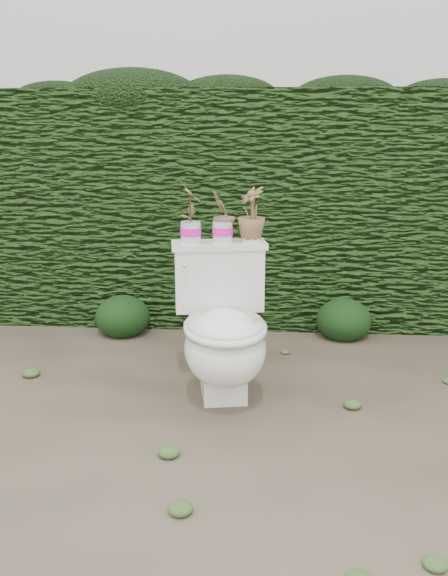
# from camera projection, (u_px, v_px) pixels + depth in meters

# --- Properties ---
(ground) EXTENTS (60.00, 60.00, 0.00)m
(ground) POSITION_uv_depth(u_px,v_px,m) (218.00, 401.00, 3.14)
(ground) COLOR brown
(ground) RESTS_ON ground
(hedge) EXTENTS (8.00, 1.00, 1.60)m
(hedge) POSITION_uv_depth(u_px,v_px,m) (235.00, 205.00, 4.47)
(hedge) COLOR #2B521B
(hedge) RESTS_ON ground
(house_wall) EXTENTS (8.00, 3.50, 4.00)m
(house_wall) POSITION_uv_depth(u_px,v_px,m) (296.00, 77.00, 8.35)
(house_wall) COLOR silver
(house_wall) RESTS_ON ground
(toilet) EXTENTS (0.56, 0.74, 0.78)m
(toilet) POSITION_uv_depth(u_px,v_px,m) (223.00, 332.00, 3.10)
(toilet) COLOR silver
(toilet) RESTS_ON ground
(potted_plant_left) EXTENTS (0.13, 0.17, 0.31)m
(potted_plant_left) POSITION_uv_depth(u_px,v_px,m) (191.00, 213.00, 3.16)
(potted_plant_left) COLOR #2F7022
(potted_plant_left) RESTS_ON toilet
(potted_plant_center) EXTENTS (0.16, 0.18, 0.26)m
(potted_plant_center) POSITION_uv_depth(u_px,v_px,m) (223.00, 217.00, 3.19)
(potted_plant_center) COLOR #2F7022
(potted_plant_center) RESTS_ON toilet
(potted_plant_right) EXTENTS (0.21, 0.21, 0.27)m
(potted_plant_right) POSITION_uv_depth(u_px,v_px,m) (251.00, 216.00, 3.20)
(potted_plant_right) COLOR #2F7022
(potted_plant_right) RESTS_ON toilet
(liriope_clump_1) EXTENTS (0.37, 0.37, 0.29)m
(liriope_clump_1) POSITION_uv_depth(u_px,v_px,m) (122.00, 313.00, 4.11)
(liriope_clump_1) COLOR #183613
(liriope_clump_1) RESTS_ON ground
(liriope_clump_2) EXTENTS (0.36, 0.36, 0.29)m
(liriope_clump_2) POSITION_uv_depth(u_px,v_px,m) (344.00, 316.00, 4.05)
(liriope_clump_2) COLOR #183613
(liriope_clump_2) RESTS_ON ground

